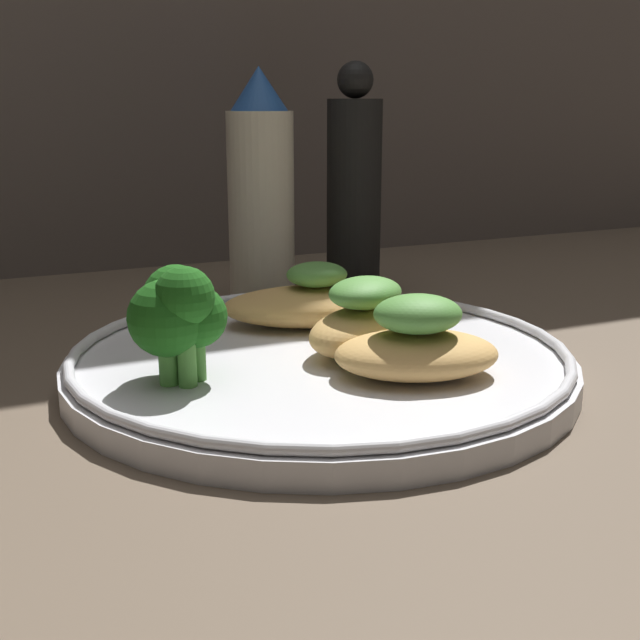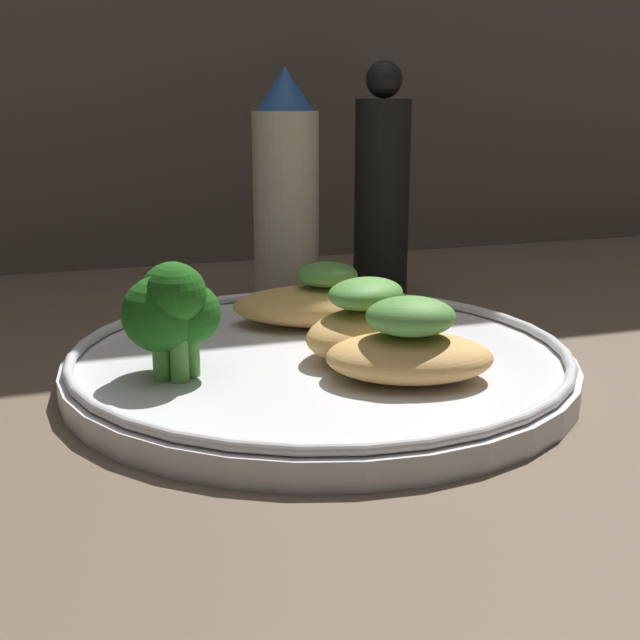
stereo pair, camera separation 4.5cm
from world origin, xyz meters
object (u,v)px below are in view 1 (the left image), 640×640
Objects in this scene: pepper_grinder at (354,190)px; broccoli_bunch at (178,312)px; plate at (320,361)px; sauce_bottle at (261,193)px.

broccoli_bunch is at bearing -135.23° from pepper_grinder.
pepper_grinder is (11.40, 18.39, 7.40)cm from plate.
broccoli_bunch reaches higher than plate.
pepper_grinder reaches higher than sauce_bottle.
sauce_bottle is (11.76, 19.56, 3.46)cm from broccoli_bunch.
plate is at bearing -100.61° from sauce_bottle.
pepper_grinder reaches higher than broccoli_bunch.
broccoli_bunch is at bearing -172.02° from plate.
plate is at bearing 7.98° from broccoli_bunch.
plate is 4.67× the size of broccoli_bunch.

